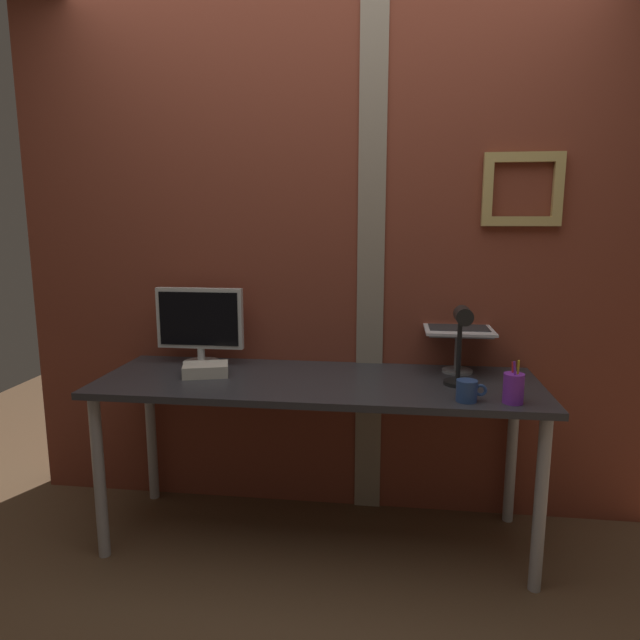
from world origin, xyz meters
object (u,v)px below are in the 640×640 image
desk_lamp (461,338)px  laptop (458,317)px  pen_cup (513,388)px  coffee_mug (467,391)px  monitor (200,322)px

desk_lamp → laptop: bearing=86.3°
pen_cup → coffee_mug: pen_cup is taller
monitor → desk_lamp: (1.21, -0.26, 0.01)m
monitor → coffee_mug: bearing=-19.2°
laptop → coffee_mug: size_ratio=2.61×
laptop → pen_cup: size_ratio=1.79×
monitor → pen_cup: size_ratio=2.47×
laptop → pen_cup: bearing=-71.9°
monitor → desk_lamp: monitor is taller
pen_cup → coffee_mug: size_ratio=1.46×
monitor → pen_cup: bearing=-17.0°
laptop → desk_lamp: (-0.02, -0.33, -0.03)m
monitor → pen_cup: 1.46m
desk_lamp → monitor: bearing=168.1°
desk_lamp → pen_cup: size_ratio=2.04×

